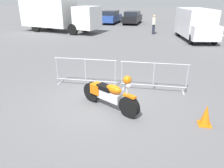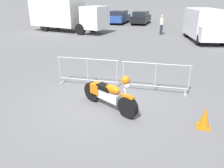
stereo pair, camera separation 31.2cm
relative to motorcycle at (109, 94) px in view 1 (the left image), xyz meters
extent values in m
plane|color=#5B5B5E|center=(-0.32, 0.32, -0.47)|extent=(120.00, 120.00, 0.00)
cylinder|color=black|center=(0.67, -0.39, -0.15)|extent=(0.64, 0.48, 0.64)
cylinder|color=black|center=(-0.67, 0.39, -0.15)|extent=(0.64, 0.48, 0.64)
cube|color=silver|center=(0.00, 0.00, -0.05)|extent=(0.84, 0.63, 0.28)
ellipsoid|color=orange|center=(0.15, -0.09, 0.23)|extent=(0.61, 0.51, 0.26)
cube|color=black|center=(-0.15, 0.09, 0.19)|extent=(0.59, 0.50, 0.12)
cube|color=orange|center=(-0.45, 0.26, 0.05)|extent=(0.47, 0.46, 0.32)
cube|color=orange|center=(0.67, -0.39, 0.19)|extent=(0.41, 0.32, 0.06)
cylinder|color=silver|center=(0.58, -0.34, 0.32)|extent=(0.05, 0.05, 0.45)
sphere|color=silver|center=(0.62, -0.37, 0.50)|extent=(0.16, 0.16, 0.16)
sphere|color=orange|center=(0.58, -0.34, 0.64)|extent=(0.24, 0.24, 0.24)
cylinder|color=#9EA0A5|center=(-1.28, 1.64, 0.58)|extent=(2.41, 0.08, 0.04)
cylinder|color=#9EA0A5|center=(-1.28, 1.64, -0.27)|extent=(2.41, 0.08, 0.04)
cylinder|color=#9EA0A5|center=(-2.44, 1.62, 0.15)|extent=(0.04, 0.04, 0.85)
cylinder|color=#9EA0A5|center=(-1.28, 1.64, 0.15)|extent=(0.04, 0.04, 0.85)
cylinder|color=#9EA0A5|center=(-0.13, 1.66, 0.15)|extent=(0.04, 0.04, 0.85)
cube|color=#9EA0A5|center=(-2.37, 1.62, -0.46)|extent=(0.07, 0.44, 0.03)
cube|color=#9EA0A5|center=(-0.20, 1.65, -0.46)|extent=(0.07, 0.44, 0.03)
cylinder|color=#9EA0A5|center=(1.28, 1.64, 0.58)|extent=(2.41, 0.08, 0.04)
cylinder|color=#9EA0A5|center=(1.28, 1.64, -0.27)|extent=(2.41, 0.08, 0.04)
cylinder|color=#9EA0A5|center=(0.13, 1.62, 0.15)|extent=(0.04, 0.04, 0.85)
cylinder|color=#9EA0A5|center=(1.28, 1.64, 0.15)|extent=(0.04, 0.04, 0.85)
cylinder|color=#9EA0A5|center=(2.44, 1.66, 0.15)|extent=(0.04, 0.04, 0.85)
cube|color=#9EA0A5|center=(0.20, 1.62, -0.46)|extent=(0.07, 0.44, 0.03)
cube|color=#9EA0A5|center=(2.37, 1.65, -0.46)|extent=(0.07, 0.44, 0.03)
cube|color=white|center=(-8.99, 14.22, 1.26)|extent=(5.41, 3.44, 2.50)
cube|color=silver|center=(-4.82, 13.18, 0.96)|extent=(2.27, 2.56, 1.90)
cylinder|color=black|center=(-5.49, 14.34, 0.01)|extent=(1.00, 0.50, 0.96)
cylinder|color=black|center=(-5.95, 12.47, 0.01)|extent=(1.00, 0.50, 0.96)
cylinder|color=black|center=(-9.58, 15.36, 0.01)|extent=(1.00, 0.50, 0.96)
cylinder|color=black|center=(-10.05, 13.48, 0.01)|extent=(1.00, 0.50, 0.96)
cube|color=silver|center=(4.11, 12.67, 0.84)|extent=(2.72, 4.40, 2.00)
cube|color=silver|center=(4.57, 10.21, 0.37)|extent=(2.03, 1.23, 1.00)
cylinder|color=black|center=(5.32, 10.76, -0.11)|extent=(0.37, 0.75, 0.72)
cylinder|color=black|center=(3.67, 10.45, -0.11)|extent=(0.37, 0.75, 0.72)
cylinder|color=black|center=(4.72, 14.00, -0.11)|extent=(0.37, 0.75, 0.72)
cylinder|color=black|center=(3.06, 13.69, -0.11)|extent=(0.37, 0.75, 0.72)
cube|color=yellow|center=(-12.52, 21.07, 0.11)|extent=(1.97, 4.23, 0.67)
cube|color=#1E232B|center=(-12.53, 20.92, 0.69)|extent=(1.69, 2.22, 0.48)
cylinder|color=black|center=(-13.13, 22.44, -0.16)|extent=(0.25, 0.63, 0.61)
cylinder|color=black|center=(-11.72, 22.33, -0.16)|extent=(0.25, 0.63, 0.61)
cylinder|color=black|center=(-13.32, 19.80, -0.16)|extent=(0.25, 0.63, 0.61)
cylinder|color=black|center=(-11.91, 19.70, -0.16)|extent=(0.25, 0.63, 0.61)
cube|color=#B7BABF|center=(-9.84, 21.18, 0.14)|extent=(2.06, 4.42, 0.70)
cube|color=#1E232B|center=(-9.85, 21.03, 0.74)|extent=(1.77, 2.31, 0.50)
cylinder|color=black|center=(-10.47, 22.61, -0.15)|extent=(0.27, 0.66, 0.64)
cylinder|color=black|center=(-9.00, 22.50, -0.15)|extent=(0.27, 0.66, 0.64)
cylinder|color=black|center=(-10.67, 19.86, -0.15)|extent=(0.27, 0.66, 0.64)
cylinder|color=black|center=(-9.20, 19.75, -0.15)|extent=(0.27, 0.66, 0.64)
cube|color=tan|center=(-7.15, 21.69, 0.16)|extent=(2.13, 4.58, 0.73)
cube|color=#1E232B|center=(-7.17, 21.54, 0.79)|extent=(1.83, 2.40, 0.52)
cylinder|color=black|center=(-7.81, 23.17, -0.14)|extent=(0.28, 0.68, 0.66)
cylinder|color=black|center=(-6.29, 23.06, -0.14)|extent=(0.28, 0.68, 0.66)
cylinder|color=black|center=(-8.02, 20.32, -0.14)|extent=(0.28, 0.68, 0.66)
cylinder|color=black|center=(-6.50, 20.21, -0.14)|extent=(0.28, 0.68, 0.66)
cube|color=#284799|center=(-4.47, 21.58, 0.16)|extent=(2.12, 4.56, 0.72)
cube|color=#1E232B|center=(-4.48, 21.42, 0.78)|extent=(1.82, 2.39, 0.52)
cylinder|color=black|center=(-5.13, 23.05, -0.14)|extent=(0.27, 0.68, 0.66)
cylinder|color=black|center=(-3.61, 22.94, -0.14)|extent=(0.27, 0.68, 0.66)
cylinder|color=black|center=(-5.33, 20.22, -0.14)|extent=(0.27, 0.68, 0.66)
cylinder|color=black|center=(-3.82, 20.11, -0.14)|extent=(0.27, 0.68, 0.66)
cube|color=black|center=(-1.79, 21.67, 0.14)|extent=(2.07, 4.45, 0.71)
cube|color=#1E232B|center=(-1.80, 21.52, 0.75)|extent=(1.78, 2.33, 0.50)
cylinder|color=black|center=(-2.43, 23.11, -0.15)|extent=(0.27, 0.66, 0.65)
cylinder|color=black|center=(-0.95, 23.00, -0.15)|extent=(0.27, 0.66, 0.65)
cylinder|color=black|center=(-2.63, 20.34, -0.15)|extent=(0.27, 0.66, 0.65)
cylinder|color=black|center=(-1.15, 20.23, -0.15)|extent=(0.27, 0.66, 0.65)
cylinder|color=#262838|center=(0.95, 14.31, -0.05)|extent=(0.33, 0.33, 0.85)
cylinder|color=beige|center=(0.95, 14.31, 0.69)|extent=(0.46, 0.46, 0.62)
sphere|color=tan|center=(0.95, 14.31, 1.11)|extent=(0.22, 0.22, 0.22)
cylinder|color=#ADA89E|center=(5.18, 14.35, -0.40)|extent=(3.36, 3.36, 0.14)
cylinder|color=#38662D|center=(5.18, 14.35, -0.32)|extent=(3.09, 3.09, 0.02)
sphere|color=#33702D|center=(5.77, 13.68, 0.12)|extent=(1.06, 1.06, 1.06)
sphere|color=#3D7A38|center=(4.88, 14.42, 0.13)|extent=(1.09, 1.09, 1.09)
sphere|color=#286023|center=(4.96, 14.83, 0.02)|extent=(0.82, 0.82, 0.82)
cube|color=orange|center=(2.74, -0.41, -0.46)|extent=(0.34, 0.34, 0.03)
cone|color=orange|center=(2.74, -0.41, -0.16)|extent=(0.28, 0.28, 0.56)
camera|label=1|loc=(1.28, -5.90, 2.81)|focal=35.00mm
camera|label=2|loc=(1.59, -5.83, 2.81)|focal=35.00mm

